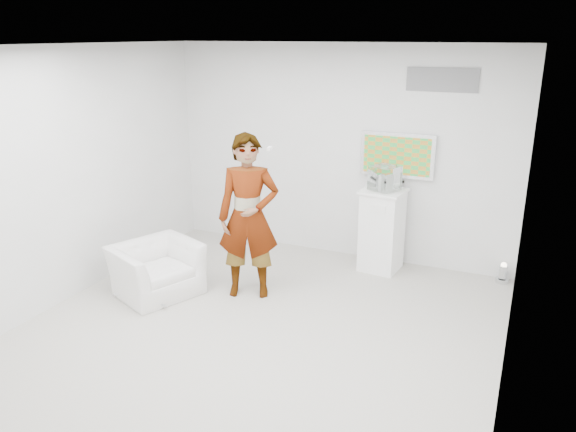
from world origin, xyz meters
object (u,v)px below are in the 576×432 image
at_px(armchair, 156,269).
at_px(floor_uplight, 503,273).
at_px(pedestal, 382,230).
at_px(tv, 397,155).
at_px(person, 249,217).

bearing_deg(armchair, floor_uplight, -38.77).
distance_m(pedestal, floor_uplight, 1.65).
bearing_deg(tv, pedestal, -105.14).
relative_size(person, armchair, 2.05).
height_order(person, armchair, person).
bearing_deg(armchair, person, -43.29).
bearing_deg(pedestal, tv, 74.86).
height_order(armchair, pedestal, pedestal).
xyz_separation_m(tv, pedestal, (-0.08, -0.30, -0.98)).
distance_m(person, armchair, 1.35).
height_order(tv, floor_uplight, tv).
bearing_deg(tv, person, -128.49).
height_order(tv, person, person).
distance_m(person, floor_uplight, 3.41).
bearing_deg(armchair, pedestal, -28.05).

